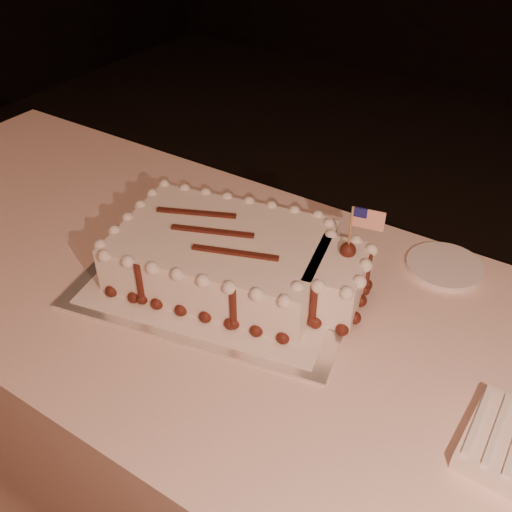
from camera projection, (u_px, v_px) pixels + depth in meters
The scene contains 5 objects.
banquet_table at pixel (280, 437), 1.31m from camera, with size 2.40×0.80×0.75m, color #FFD5C5.
cake_board at pixel (223, 276), 1.17m from camera, with size 0.55×0.41×0.01m, color white.
doily at pixel (223, 274), 1.17m from camera, with size 0.49×0.37×0.00m, color white.
sheet_cake at pixel (236, 258), 1.13m from camera, with size 0.53×0.37×0.20m.
side_plate at pixel (445, 266), 1.19m from camera, with size 0.16×0.16×0.01m, color white.
Camera 1 is at (0.38, -0.09, 1.50)m, focal length 40.00 mm.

